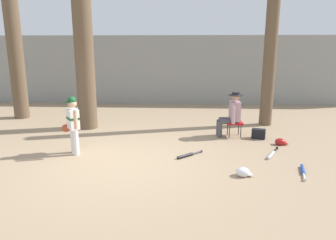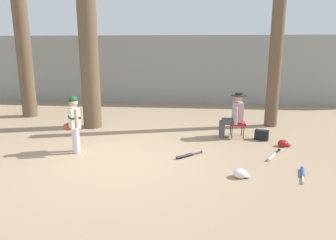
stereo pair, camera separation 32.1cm
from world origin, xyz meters
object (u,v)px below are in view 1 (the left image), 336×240
tree_near_player (83,38)px  bat_black_composite (187,155)px  bat_aluminum_silver (272,154)px  batting_helmet_white (243,172)px  handbag_beside_stool (259,134)px  bat_blue_youth (303,171)px  tree_behind_spectator (271,36)px  seated_spectator (231,113)px  young_ballplayer (73,121)px  tree_far_left (16,55)px  folding_stool (234,123)px  batting_helmet_red (280,142)px

tree_near_player → bat_black_composite: bearing=-39.1°
bat_aluminum_silver → batting_helmet_white: 1.44m
handbag_beside_stool → bat_aluminum_silver: (-0.01, -1.32, -0.10)m
tree_near_player → bat_blue_youth: tree_near_player is taller
tree_behind_spectator → handbag_beside_stool: size_ratio=17.18×
seated_spectator → bat_aluminum_silver: 1.76m
bat_aluminum_silver → bat_blue_youth: size_ratio=1.03×
young_ballplayer → bat_blue_youth: bearing=-10.1°
seated_spectator → tree_far_left: tree_far_left is taller
tree_behind_spectator → bat_blue_youth: tree_behind_spectator is taller
folding_stool → bat_black_composite: bearing=-127.5°
young_ballplayer → batting_helmet_red: size_ratio=4.33×
young_ballplayer → tree_behind_spectator: bearing=30.6°
batting_helmet_red → batting_helmet_white: batting_helmet_white is taller
folding_stool → handbag_beside_stool: (0.61, -0.18, -0.23)m
batting_helmet_red → tree_behind_spectator: bearing=86.0°
folding_stool → bat_aluminum_silver: bearing=-68.3°
tree_behind_spectator → folding_stool: size_ratio=14.23×
batting_helmet_white → batting_helmet_red: bearing=57.1°
tree_near_player → handbag_beside_stool: size_ratio=17.14×
young_ballplayer → batting_helmet_red: bearing=10.3°
tree_behind_spectator → bat_black_composite: 4.70m
tree_behind_spectator → batting_helmet_white: tree_behind_spectator is taller
tree_near_player → bat_aluminum_silver: tree_near_player is taller
tree_behind_spectator → bat_blue_youth: size_ratio=8.10×
bat_black_composite → batting_helmet_white: 1.43m
tree_near_player → young_ballplayer: (0.38, -2.28, -1.84)m
bat_aluminum_silver → batting_helmet_red: size_ratio=2.47×
young_ballplayer → handbag_beside_stool: 4.68m
bat_black_composite → batting_helmet_red: size_ratio=1.93×
seated_spectator → tree_far_left: size_ratio=0.25×
bat_black_composite → bat_aluminum_silver: bearing=5.0°
folding_stool → handbag_beside_stool: folding_stool is taller
tree_far_left → batting_helmet_white: bearing=-34.9°
folding_stool → tree_far_left: (-6.86, 1.95, 1.71)m
tree_behind_spectator → bat_black_composite: bearing=-128.9°
bat_black_composite → batting_helmet_white: size_ratio=1.89×
tree_behind_spectator → bat_blue_youth: 4.61m
bat_blue_youth → handbag_beside_stool: bearing=98.5°
tree_near_player → handbag_beside_stool: (4.80, -0.89, -2.45)m
handbag_beside_stool → batting_helmet_white: size_ratio=1.10×
bat_blue_youth → bat_black_composite: size_ratio=1.24×
seated_spectator → batting_helmet_red: 1.44m
bat_black_composite → batting_helmet_white: batting_helmet_white is taller
tree_behind_spectator → young_ballplayer: (-4.98, -2.94, -1.92)m
handbag_beside_stool → seated_spectator: bearing=165.7°
seated_spectator → batting_helmet_red: seated_spectator is taller
seated_spectator → bat_blue_youth: (1.04, -2.42, -0.61)m
tree_far_left → tree_behind_spectator: bearing=-4.1°
seated_spectator → tree_far_left: 7.18m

